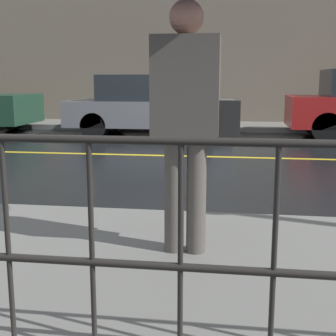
% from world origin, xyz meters
% --- Properties ---
extents(ground_plane, '(80.00, 80.00, 0.00)m').
position_xyz_m(ground_plane, '(0.00, 0.00, 0.00)').
color(ground_plane, black).
extents(sidewalk_near, '(28.00, 2.63, 0.13)m').
position_xyz_m(sidewalk_near, '(0.00, -5.29, 0.07)').
color(sidewalk_near, slate).
rests_on(sidewalk_near, ground_plane).
extents(sidewalk_far, '(28.00, 1.77, 0.13)m').
position_xyz_m(sidewalk_far, '(0.00, 4.86, 0.07)').
color(sidewalk_far, slate).
rests_on(sidewalk_far, ground_plane).
extents(lane_marking, '(25.20, 0.12, 0.01)m').
position_xyz_m(lane_marking, '(0.00, 0.00, 0.00)').
color(lane_marking, gold).
rests_on(lane_marking, ground_plane).
extents(building_storefront, '(28.00, 0.30, 6.44)m').
position_xyz_m(building_storefront, '(0.00, 5.89, 3.22)').
color(building_storefront, '#706656').
rests_on(building_storefront, ground_plane).
extents(railing_foreground, '(12.00, 0.04, 1.00)m').
position_xyz_m(railing_foreground, '(0.00, -6.36, 0.76)').
color(railing_foreground, black).
rests_on(railing_foreground, sidewalk_near).
extents(pedestrian, '(1.10, 1.10, 2.17)m').
position_xyz_m(pedestrian, '(0.65, -5.01, 1.86)').
color(pedestrian, '#4C4742').
rests_on(pedestrian, sidewalk_near).
extents(car_grey, '(3.91, 1.92, 1.46)m').
position_xyz_m(car_grey, '(-1.07, 2.97, 0.73)').
color(car_grey, slate).
rests_on(car_grey, ground_plane).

